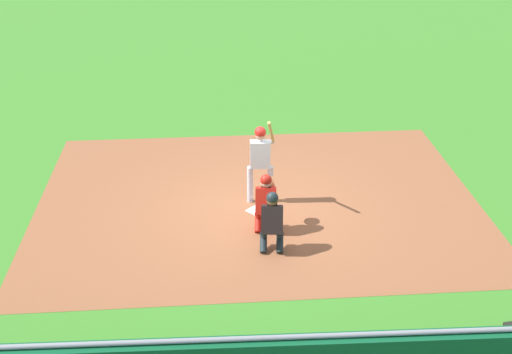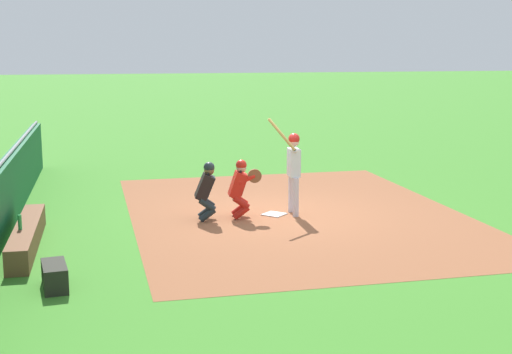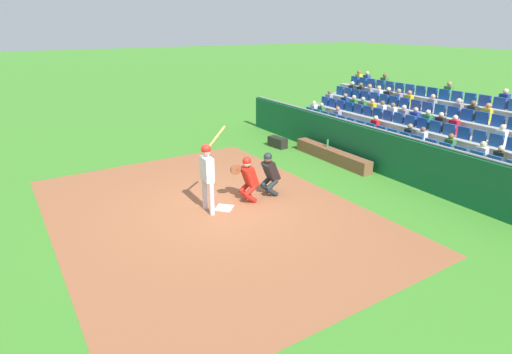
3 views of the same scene
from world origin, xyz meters
name	(u,v)px [view 1 (image 1 of 3)]	position (x,y,z in m)	size (l,w,h in m)	color
ground_plane	(259,211)	(0.00, 0.00, 0.00)	(160.00, 160.00, 0.00)	#3D8228
infield_dirt_patch	(258,200)	(0.00, 0.50, 0.00)	(9.90, 7.32, 0.01)	#935736
home_plate_marker	(259,210)	(0.00, 0.00, 0.02)	(0.44, 0.44, 0.02)	white
batter_at_plate	(261,156)	(0.05, 0.42, 1.15)	(0.61, 0.77, 2.20)	silver
catcher_crouching	(266,200)	(0.10, -0.79, 0.73)	(0.49, 0.72, 1.31)	red
home_plate_umpire	(272,220)	(0.16, -1.54, 0.70)	(0.49, 0.48, 1.29)	#1F292D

